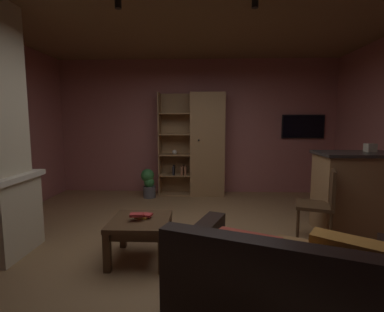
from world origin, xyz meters
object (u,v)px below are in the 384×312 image
object	(u,v)px
leather_couch	(287,299)
wall_mounted_tv	(303,127)
coffee_table	(140,227)
dining_chair	(322,201)
tissue_box	(370,148)
table_book_2	(137,215)
bookshelf_cabinet	(203,145)
table_book_0	(142,217)
kitchen_bar_counter	(372,193)
potted_floor_plant	(149,183)
table_book_1	(147,215)

from	to	relation	value
leather_couch	wall_mounted_tv	world-z (taller)	wall_mounted_tv
coffee_table	dining_chair	bearing A→B (deg)	13.57
tissue_box	table_book_2	xyz separation A→B (m)	(-2.93, -0.99, -0.63)
bookshelf_cabinet	table_book_0	world-z (taller)	bookshelf_cabinet
kitchen_bar_counter	wall_mounted_tv	xyz separation A→B (m)	(-0.22, 2.15, 0.84)
table_book_0	leather_couch	bearing A→B (deg)	-43.53
bookshelf_cabinet	coffee_table	size ratio (longest dim) A/B	3.16
potted_floor_plant	bookshelf_cabinet	bearing A→B (deg)	15.52
leather_couch	kitchen_bar_counter	bearing A→B (deg)	49.92
table_book_0	wall_mounted_tv	size ratio (longest dim) A/B	0.16
kitchen_bar_counter	tissue_box	size ratio (longest dim) A/B	12.23
tissue_box	table_book_1	bearing A→B (deg)	-162.30
kitchen_bar_counter	table_book_2	bearing A→B (deg)	-162.73
potted_floor_plant	wall_mounted_tv	distance (m)	3.33
bookshelf_cabinet	wall_mounted_tv	xyz separation A→B (m)	(2.04, 0.21, 0.37)
wall_mounted_tv	bookshelf_cabinet	bearing A→B (deg)	-174.12
leather_couch	coffee_table	bearing A→B (deg)	137.46
bookshelf_cabinet	table_book_1	size ratio (longest dim) A/B	19.97
dining_chair	wall_mounted_tv	bearing A→B (deg)	76.76
bookshelf_cabinet	dining_chair	bearing A→B (deg)	-57.75
bookshelf_cabinet	tissue_box	xyz separation A→B (m)	(2.23, -1.87, 0.13)
bookshelf_cabinet	potted_floor_plant	bearing A→B (deg)	-164.48
kitchen_bar_counter	leather_couch	world-z (taller)	kitchen_bar_counter
bookshelf_cabinet	dining_chair	xyz separation A→B (m)	(1.45, -2.30, -0.49)
leather_couch	potted_floor_plant	world-z (taller)	leather_couch
bookshelf_cabinet	coffee_table	bearing A→B (deg)	-103.45
bookshelf_cabinet	potted_floor_plant	distance (m)	1.32
kitchen_bar_counter	table_book_1	xyz separation A→B (m)	(-2.87, -0.84, -0.06)
kitchen_bar_counter	leather_couch	distance (m)	2.64
kitchen_bar_counter	table_book_2	distance (m)	3.10
table_book_1	potted_floor_plant	size ratio (longest dim) A/B	0.18
bookshelf_cabinet	coffee_table	world-z (taller)	bookshelf_cabinet
kitchen_bar_counter	table_book_0	distance (m)	3.05
kitchen_bar_counter	table_book_0	world-z (taller)	kitchen_bar_counter
bookshelf_cabinet	table_book_0	size ratio (longest dim) A/B	14.97
wall_mounted_tv	table_book_1	bearing A→B (deg)	-131.58
bookshelf_cabinet	table_book_2	world-z (taller)	bookshelf_cabinet
tissue_box	potted_floor_plant	xyz separation A→B (m)	(-3.30, 1.57, -0.84)
table_book_1	dining_chair	distance (m)	2.11
tissue_box	table_book_0	bearing A→B (deg)	-162.52
leather_couch	table_book_2	xyz separation A→B (m)	(-1.27, 1.09, 0.20)
kitchen_bar_counter	tissue_box	distance (m)	0.60
kitchen_bar_counter	tissue_box	world-z (taller)	tissue_box
dining_chair	potted_floor_plant	xyz separation A→B (m)	(-2.52, 2.00, -0.23)
coffee_table	dining_chair	xyz separation A→B (m)	(2.12, 0.51, 0.17)
bookshelf_cabinet	table_book_1	bearing A→B (deg)	-102.33
wall_mounted_tv	kitchen_bar_counter	bearing A→B (deg)	-84.14
bookshelf_cabinet	table_book_2	size ratio (longest dim) A/B	14.89
table_book_1	potted_floor_plant	bearing A→B (deg)	100.53
kitchen_bar_counter	potted_floor_plant	xyz separation A→B (m)	(-3.33, 1.64, -0.24)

